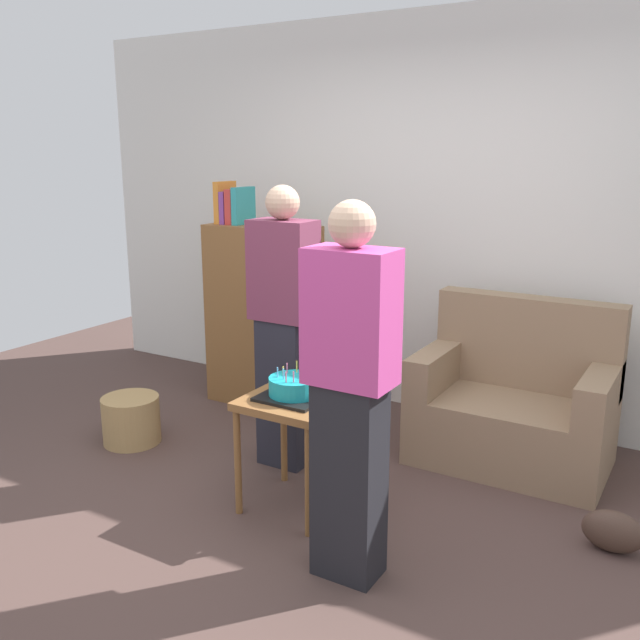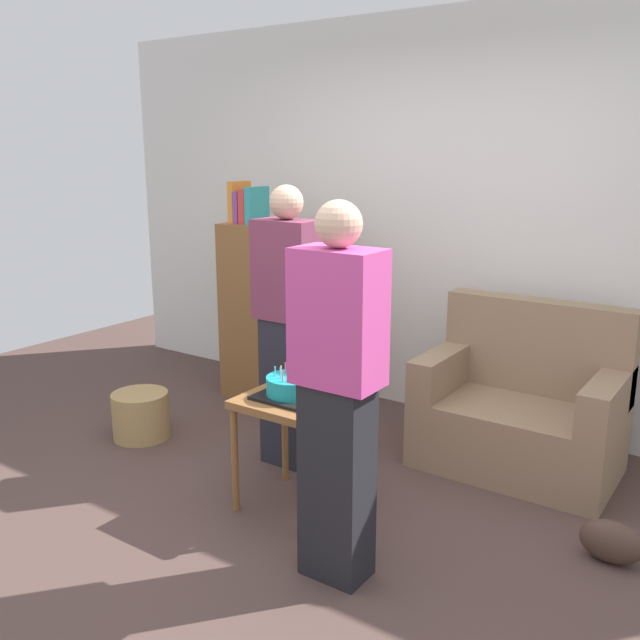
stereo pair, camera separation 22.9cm
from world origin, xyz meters
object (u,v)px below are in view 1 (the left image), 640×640
(bookshelf, at_px, (263,313))
(person_blowing_candles, at_px, (284,327))
(wicker_basket, at_px, (131,420))
(side_table, at_px, (295,414))
(birthday_cake, at_px, (295,388))
(person_holding_cake, at_px, (350,394))
(couch, at_px, (514,406))
(handbag, at_px, (613,531))

(bookshelf, distance_m, person_blowing_candles, 1.05)
(person_blowing_candles, relative_size, wicker_basket, 4.53)
(side_table, distance_m, person_blowing_candles, 0.62)
(birthday_cake, distance_m, person_holding_cake, 0.66)
(couch, height_order, birthday_cake, couch)
(couch, distance_m, side_table, 1.41)
(couch, distance_m, person_holding_cake, 1.62)
(birthday_cake, height_order, person_blowing_candles, person_blowing_candles)
(person_blowing_candles, height_order, person_holding_cake, same)
(person_holding_cake, bearing_deg, couch, -82.78)
(couch, height_order, wicker_basket, couch)
(side_table, bearing_deg, birthday_cake, 68.42)
(side_table, xyz_separation_m, birthday_cake, (0.00, 0.00, 0.14))
(birthday_cake, bearing_deg, couch, 54.53)
(birthday_cake, xyz_separation_m, wicker_basket, (-1.34, 0.15, -0.50))
(birthday_cake, height_order, wicker_basket, birthday_cake)
(person_blowing_candles, distance_m, handbag, 1.97)
(couch, relative_size, person_holding_cake, 0.67)
(side_table, bearing_deg, wicker_basket, 173.52)
(birthday_cake, bearing_deg, handbag, 14.93)
(handbag, bearing_deg, couch, 132.50)
(side_table, distance_m, person_holding_cake, 0.72)
(wicker_basket, bearing_deg, couch, 24.69)
(side_table, bearing_deg, bookshelf, 131.14)
(person_blowing_candles, bearing_deg, bookshelf, 151.50)
(side_table, relative_size, person_blowing_candles, 0.37)
(side_table, distance_m, wicker_basket, 1.39)
(bookshelf, bearing_deg, couch, -1.33)
(birthday_cake, bearing_deg, wicker_basket, 173.52)
(birthday_cake, relative_size, handbag, 1.14)
(side_table, bearing_deg, person_blowing_candles, 129.12)
(person_holding_cake, relative_size, handbag, 5.82)
(couch, relative_size, side_table, 1.83)
(couch, distance_m, handbag, 1.03)
(couch, xyz_separation_m, handbag, (0.68, -0.74, -0.24))
(couch, bearing_deg, side_table, -125.47)
(bookshelf, height_order, wicker_basket, bookshelf)
(wicker_basket, height_order, handbag, wicker_basket)
(side_table, xyz_separation_m, wicker_basket, (-1.34, 0.15, -0.36))
(side_table, relative_size, handbag, 2.15)
(birthday_cake, distance_m, person_blowing_candles, 0.56)
(bookshelf, relative_size, birthday_cake, 4.98)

